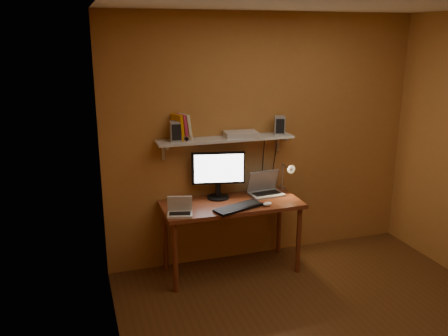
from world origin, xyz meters
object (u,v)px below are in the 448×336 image
object	(u,v)px
laptop	(265,188)
desk_lamp	(287,174)
netbook	(180,209)
mouse	(267,204)
speaker_left	(176,131)
wall_shelf	(226,139)
keyboard	(238,207)
router	(241,134)
speaker_right	(280,125)
shelf_camera	(186,139)
monitor	(218,173)
desk	(232,211)

from	to	relation	value
laptop	desk_lamp	xyz separation A→B (m)	(0.24, -0.02, 0.14)
netbook	mouse	size ratio (longest dim) A/B	2.64
speaker_left	wall_shelf	bearing A→B (deg)	7.10
netbook	keyboard	size ratio (longest dim) A/B	0.53
wall_shelf	laptop	distance (m)	0.69
laptop	router	distance (m)	0.64
speaker_right	shelf_camera	size ratio (longest dim) A/B	1.89
speaker_left	monitor	bearing A→B (deg)	4.40
speaker_right	router	size ratio (longest dim) A/B	0.58
laptop	netbook	bearing A→B (deg)	-168.21
wall_shelf	monitor	size ratio (longest dim) A/B	2.62
shelf_camera	monitor	bearing A→B (deg)	5.70
desk_lamp	router	world-z (taller)	router
wall_shelf	desk_lamp	xyz separation A→B (m)	(0.66, -0.07, -0.40)
speaker_right	shelf_camera	world-z (taller)	speaker_right
speaker_left	shelf_camera	size ratio (longest dim) A/B	1.97
speaker_left	shelf_camera	world-z (taller)	speaker_left
monitor	router	xyz separation A→B (m)	(0.25, 0.01, 0.38)
keyboard	router	size ratio (longest dim) A/B	1.52
desk	router	size ratio (longest dim) A/B	4.24
desk	shelf_camera	distance (m)	0.86
desk	desk_lamp	xyz separation A→B (m)	(0.66, 0.13, 0.29)
netbook	mouse	distance (m)	0.87
desk	laptop	distance (m)	0.47
shelf_camera	router	xyz separation A→B (m)	(0.58, 0.04, -0.00)
laptop	mouse	xyz separation A→B (m)	(-0.11, -0.34, -0.05)
keyboard	speaker_right	size ratio (longest dim) A/B	2.63
netbook	keyboard	world-z (taller)	netbook
speaker_left	keyboard	bearing A→B (deg)	-29.42
monitor	shelf_camera	bearing A→B (deg)	-162.75
wall_shelf	laptop	xyz separation A→B (m)	(0.42, -0.05, -0.54)
desk	speaker_right	size ratio (longest dim) A/B	7.36
speaker_right	laptop	bearing A→B (deg)	-148.25
speaker_left	speaker_right	xyz separation A→B (m)	(1.09, -0.00, -0.00)
desk	router	bearing A→B (deg)	49.32
laptop	desk_lamp	distance (m)	0.28
wall_shelf	desk	bearing A→B (deg)	-90.00
desk	keyboard	world-z (taller)	keyboard
speaker_left	shelf_camera	xyz separation A→B (m)	(0.09, -0.05, -0.07)
desk_lamp	shelf_camera	bearing A→B (deg)	179.25
router	netbook	bearing A→B (deg)	-154.69
desk_lamp	shelf_camera	xyz separation A→B (m)	(-1.08, 0.01, 0.45)
keyboard	shelf_camera	bearing A→B (deg)	123.19
monitor	speaker_left	size ratio (longest dim) A/B	2.70
desk	monitor	size ratio (longest dim) A/B	2.62
desk	shelf_camera	xyz separation A→B (m)	(-0.42, 0.14, 0.74)
laptop	speaker_left	distance (m)	1.14
laptop	monitor	bearing A→B (deg)	171.56
desk	keyboard	bearing A→B (deg)	-88.19
wall_shelf	keyboard	distance (m)	0.71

